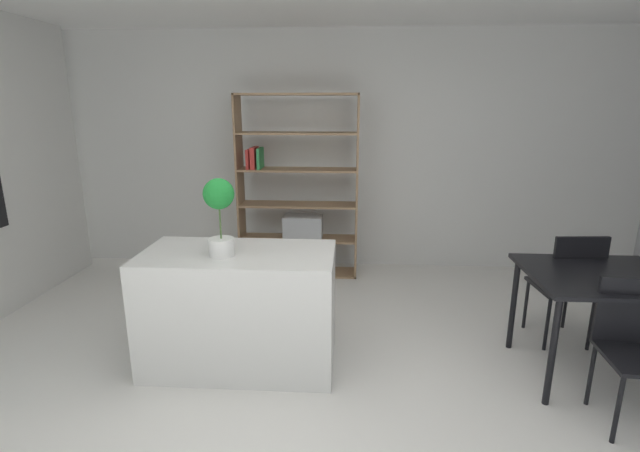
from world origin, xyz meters
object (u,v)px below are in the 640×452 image
(dining_table, at_px, (600,286))
(dining_chair_near, at_px, (636,339))
(potted_plant_on_island, at_px, (219,210))
(kitchen_island, at_px, (240,308))
(dining_chair_far, at_px, (569,281))
(open_bookshelf, at_px, (295,199))

(dining_table, xyz_separation_m, dining_chair_near, (0.01, -0.45, -0.16))
(potted_plant_on_island, bearing_deg, dining_table, 1.62)
(kitchen_island, height_order, dining_chair_near, dining_chair_near)
(kitchen_island, bearing_deg, dining_chair_far, 9.63)
(dining_table, distance_m, dining_chair_near, 0.48)
(open_bookshelf, bearing_deg, potted_plant_on_island, -97.79)
(potted_plant_on_island, relative_size, dining_table, 0.56)
(dining_chair_near, bearing_deg, dining_table, 94.81)
(kitchen_island, xyz_separation_m, dining_chair_far, (2.56, 0.43, 0.12))
(open_bookshelf, xyz_separation_m, dining_chair_near, (2.37, -2.42, -0.35))
(potted_plant_on_island, relative_size, dining_chair_far, 0.58)
(potted_plant_on_island, distance_m, open_bookshelf, 2.09)
(potted_plant_on_island, bearing_deg, dining_chair_near, -8.17)
(kitchen_island, xyz_separation_m, potted_plant_on_island, (-0.09, -0.09, 0.77))
(dining_chair_far, bearing_deg, open_bookshelf, -37.00)
(dining_chair_near, height_order, dining_chair_far, dining_chair_far)
(dining_table, relative_size, dining_chair_far, 1.03)
(open_bookshelf, bearing_deg, kitchen_island, -95.54)
(potted_plant_on_island, bearing_deg, dining_chair_far, 11.09)
(kitchen_island, xyz_separation_m, open_bookshelf, (0.19, 1.96, 0.44))
(dining_table, height_order, dining_chair_far, dining_chair_far)
(kitchen_island, distance_m, dining_chair_near, 2.60)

